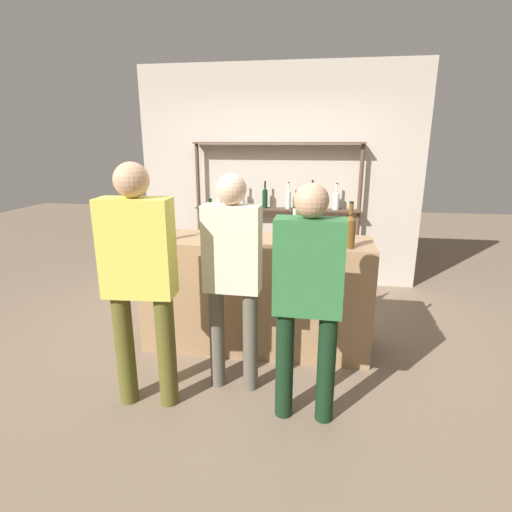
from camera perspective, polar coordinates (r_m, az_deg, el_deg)
name	(u,v)px	position (r m, az deg, el deg)	size (l,w,h in m)	color
ground_plane	(256,344)	(3.89, 0.00, -12.47)	(16.00, 16.00, 0.00)	#7A6651
bar_counter	(256,294)	(3.67, 0.00, -5.40)	(2.03, 0.60, 1.03)	#997551
back_wall	(278,178)	(5.32, 3.20, 11.08)	(3.63, 0.12, 2.80)	#B2A899
back_shelf	(276,193)	(5.16, 2.93, 8.94)	(2.12, 0.18, 1.85)	#4C3828
counter_bottle_0	(350,230)	(3.28, 13.26, 3.61)	(0.09, 0.09, 0.38)	brown
counter_bottle_1	(297,221)	(3.58, 5.90, 4.93)	(0.08, 0.08, 0.36)	brown
counter_bottle_2	(165,225)	(3.54, -12.93, 4.34)	(0.07, 0.07, 0.36)	black
counter_bottle_3	(211,221)	(3.71, -6.51, 4.98)	(0.08, 0.08, 0.33)	black
counter_bottle_4	(294,232)	(3.27, 5.51, 3.49)	(0.08, 0.08, 0.33)	silver
wine_glass	(245,226)	(3.44, -1.62, 4.25)	(0.09, 0.09, 0.17)	silver
cork_jar	(299,232)	(3.46, 6.23, 3.43)	(0.11, 0.11, 0.16)	silver
customer_center	(232,267)	(2.89, -3.39, -1.64)	(0.41, 0.22, 1.65)	#575347
customer_left	(139,271)	(2.80, -16.37, -2.08)	(0.49, 0.24, 1.73)	brown
customer_right	(308,289)	(2.57, 7.45, -4.71)	(0.44, 0.21, 1.62)	black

